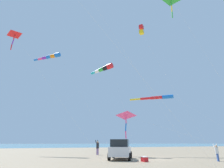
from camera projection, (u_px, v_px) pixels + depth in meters
The scene contains 13 objects.
ground_plane at pixel (154, 158), 18.41m from camera, with size 600.00×600.00×0.00m, color gray.
ocean_water_strip at pixel (51, 145), 164.10m from camera, with size 240.00×600.00×0.01m, color teal.
parked_car at pixel (121, 149), 17.69m from camera, with size 4.65×3.75×1.85m.
cooler_box at pixel (144, 159), 15.31m from camera, with size 0.62×0.42×0.42m.
person_child_green_jacket at pixel (98, 147), 24.07m from camera, with size 0.64×0.53×1.89m.
person_child_grey_jacket at pixel (217, 151), 15.79m from camera, with size 0.53×0.49×1.48m.
kite_windsock_blue_topmost at pixel (50, 57), 34.24m from camera, with size 10.65×12.61×17.81m.
kite_delta_purple_drifting at pixel (15, 35), 20.60m from camera, with size 6.47×9.96×13.72m.
kite_delta_rainbow_low_near at pixel (126, 116), 23.23m from camera, with size 10.95×10.78×5.43m.
kite_box_green_low_center at pixel (141, 30), 29.26m from camera, with size 9.89×1.14×19.98m.
kite_windsock_striped_overhead at pixel (158, 98), 25.78m from camera, with size 12.70×8.08×8.10m.
kite_delta_long_streamer_left at pixel (171, 0), 19.18m from camera, with size 3.42×6.50×16.55m.
kite_windsock_white_trailing at pixel (104, 68), 31.15m from camera, with size 10.71×3.13×14.50m.
Camera 1 is at (16.88, -11.38, 1.54)m, focal length 28.67 mm.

